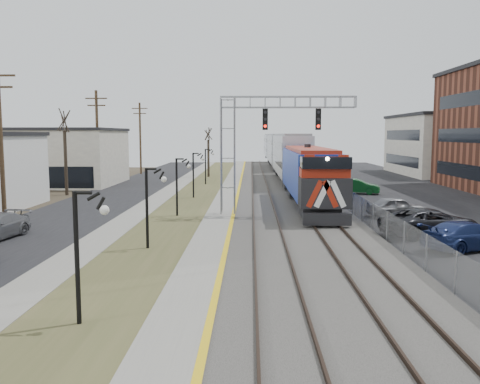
{
  "coord_description": "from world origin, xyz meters",
  "views": [
    {
      "loc": [
        1.06,
        -6.35,
        5.62
      ],
      "look_at": [
        0.49,
        20.12,
        2.6
      ],
      "focal_mm": 38.0,
      "sensor_mm": 36.0,
      "label": 1
    }
  ],
  "objects": [
    {
      "name": "street_west",
      "position": [
        -11.5,
        35.0,
        0.02
      ],
      "size": [
        7.0,
        120.0,
        0.04
      ],
      "primitive_type": "cube",
      "color": "black",
      "rests_on": "ground"
    },
    {
      "name": "sidewalk",
      "position": [
        -7.0,
        35.0,
        0.04
      ],
      "size": [
        2.0,
        120.0,
        0.08
      ],
      "primitive_type": "cube",
      "color": "gray",
      "rests_on": "ground"
    },
    {
      "name": "grass_median",
      "position": [
        -4.0,
        35.0,
        0.03
      ],
      "size": [
        4.0,
        120.0,
        0.06
      ],
      "primitive_type": "cube",
      "color": "#474C28",
      "rests_on": "ground"
    },
    {
      "name": "platform",
      "position": [
        -1.0,
        35.0,
        0.12
      ],
      "size": [
        2.0,
        120.0,
        0.24
      ],
      "primitive_type": "cube",
      "color": "gray",
      "rests_on": "ground"
    },
    {
      "name": "ballast_bed",
      "position": [
        4.0,
        35.0,
        0.1
      ],
      "size": [
        8.0,
        120.0,
        0.2
      ],
      "primitive_type": "cube",
      "color": "#595651",
      "rests_on": "ground"
    },
    {
      "name": "parking_lot",
      "position": [
        16.0,
        35.0,
        0.02
      ],
      "size": [
        16.0,
        120.0,
        0.04
      ],
      "primitive_type": "cube",
      "color": "black",
      "rests_on": "ground"
    },
    {
      "name": "platform_edge",
      "position": [
        -0.12,
        35.0,
        0.24
      ],
      "size": [
        0.24,
        120.0,
        0.01
      ],
      "primitive_type": "cube",
      "color": "gold",
      "rests_on": "platform"
    },
    {
      "name": "track_near",
      "position": [
        2.0,
        35.0,
        0.28
      ],
      "size": [
        1.58,
        120.0,
        0.15
      ],
      "color": "#2D2119",
      "rests_on": "ballast_bed"
    },
    {
      "name": "track_far",
      "position": [
        5.5,
        35.0,
        0.28
      ],
      "size": [
        1.58,
        120.0,
        0.15
      ],
      "color": "#2D2119",
      "rests_on": "ballast_bed"
    },
    {
      "name": "train",
      "position": [
        5.5,
        67.34,
        2.92
      ],
      "size": [
        3.0,
        85.85,
        5.33
      ],
      "color": "#132FA0",
      "rests_on": "ground"
    },
    {
      "name": "signal_gantry",
      "position": [
        1.22,
        27.99,
        5.59
      ],
      "size": [
        9.0,
        1.07,
        8.15
      ],
      "color": "gray",
      "rests_on": "ground"
    },
    {
      "name": "lampposts",
      "position": [
        -4.0,
        18.29,
        2.0
      ],
      "size": [
        0.14,
        62.14,
        4.0
      ],
      "color": "black",
      "rests_on": "ground"
    },
    {
      "name": "utility_poles",
      "position": [
        -14.5,
        25.0,
        5.0
      ],
      "size": [
        0.28,
        80.28,
        10.0
      ],
      "color": "#4C3823",
      "rests_on": "ground"
    },
    {
      "name": "fence",
      "position": [
        8.2,
        35.0,
        0.8
      ],
      "size": [
        0.04,
        120.0,
        1.6
      ],
      "primitive_type": "cube",
      "color": "gray",
      "rests_on": "ground"
    },
    {
      "name": "bare_trees",
      "position": [
        -12.66,
        38.91,
        2.7
      ],
      "size": [
        12.3,
        42.3,
        5.95
      ],
      "color": "#382D23",
      "rests_on": "ground"
    },
    {
      "name": "car_lot_c",
      "position": [
        10.96,
        21.48,
        0.77
      ],
      "size": [
        6.04,
        4.18,
        1.53
      ],
      "primitive_type": "imported",
      "rotation": [
        0.0,
        0.0,
        1.9
      ],
      "color": "black",
      "rests_on": "ground"
    },
    {
      "name": "car_lot_d",
      "position": [
        11.55,
        18.07,
        0.7
      ],
      "size": [
        5.18,
        3.8,
        1.39
      ],
      "primitive_type": "imported",
      "rotation": [
        0.0,
        0.0,
        2.01
      ],
      "color": "navy",
      "rests_on": "ground"
    },
    {
      "name": "car_lot_e",
      "position": [
        10.98,
        27.93,
        0.69
      ],
      "size": [
        4.27,
        2.39,
        1.37
      ],
      "primitive_type": "imported",
      "rotation": [
        0.0,
        0.0,
        1.77
      ],
      "color": "gray",
      "rests_on": "ground"
    },
    {
      "name": "car_lot_f",
      "position": [
        11.06,
        41.38,
        0.69
      ],
      "size": [
        4.43,
        2.58,
        1.38
      ],
      "primitive_type": "imported",
      "rotation": [
        0.0,
        0.0,
        1.29
      ],
      "color": "#0D4319",
      "rests_on": "ground"
    }
  ]
}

